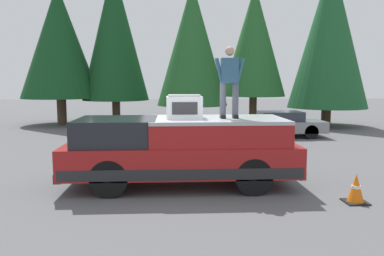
% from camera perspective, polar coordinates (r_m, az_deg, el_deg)
% --- Properties ---
extents(ground_plane, '(90.00, 90.00, 0.00)m').
position_cam_1_polar(ground_plane, '(9.45, -2.49, -8.62)').
color(ground_plane, '#565659').
extents(pickup_truck, '(2.01, 5.54, 1.65)m').
position_cam_1_polar(pickup_truck, '(9.36, -1.62, -3.28)').
color(pickup_truck, maroon).
rests_on(pickup_truck, ground).
extents(compressor_unit, '(0.65, 0.84, 0.56)m').
position_cam_1_polar(compressor_unit, '(9.22, -1.15, 3.16)').
color(compressor_unit, silver).
rests_on(compressor_unit, pickup_truck).
extents(person_on_truck_bed, '(0.29, 0.72, 1.69)m').
position_cam_1_polar(person_on_truck_bed, '(9.26, 5.52, 7.01)').
color(person_on_truck_bed, '#4C515B').
rests_on(person_on_truck_bed, pickup_truck).
extents(parked_car_grey, '(1.64, 4.10, 1.16)m').
position_cam_1_polar(parked_car_grey, '(17.96, 12.61, 0.55)').
color(parked_car_grey, gray).
rests_on(parked_car_grey, ground).
extents(traffic_cone, '(0.47, 0.47, 0.62)m').
position_cam_1_polar(traffic_cone, '(8.87, 22.97, -8.29)').
color(traffic_cone, black).
rests_on(traffic_cone, ground).
extents(conifer_far_left, '(4.33, 4.33, 9.16)m').
position_cam_1_polar(conifer_far_left, '(23.10, 19.57, 12.92)').
color(conifer_far_left, '#4C3826').
rests_on(conifer_far_left, ground).
extents(conifer_left, '(3.56, 3.56, 7.83)m').
position_cam_1_polar(conifer_left, '(22.45, 9.13, 12.50)').
color(conifer_left, '#4C3826').
rests_on(conifer_left, ground).
extents(conifer_center_left, '(3.95, 3.95, 7.96)m').
position_cam_1_polar(conifer_center_left, '(22.06, 0.03, 12.21)').
color(conifer_center_left, '#4C3826').
rests_on(conifer_center_left, ground).
extents(conifer_center_right, '(3.92, 3.92, 9.21)m').
position_cam_1_polar(conifer_center_right, '(23.73, -11.35, 13.51)').
color(conifer_center_right, '#4C3826').
rests_on(conifer_center_right, ground).
extents(conifer_right, '(4.46, 4.46, 7.97)m').
position_cam_1_polar(conifer_right, '(23.95, -18.98, 11.88)').
color(conifer_right, '#4C3826').
rests_on(conifer_right, ground).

